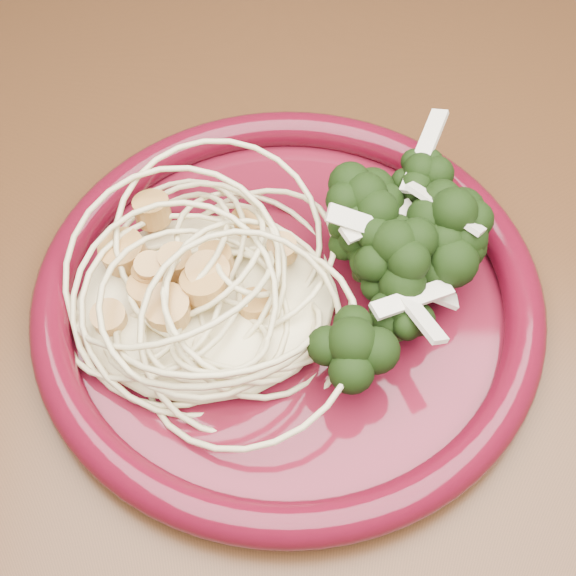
% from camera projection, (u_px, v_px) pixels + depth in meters
% --- Properties ---
extents(dining_table, '(1.20, 0.80, 0.75)m').
position_uv_depth(dining_table, '(382.00, 423.00, 0.56)').
color(dining_table, '#472814').
rests_on(dining_table, ground).
extents(dinner_plate, '(0.34, 0.34, 0.03)m').
position_uv_depth(dinner_plate, '(288.00, 296.00, 0.48)').
color(dinner_plate, '#510D1A').
rests_on(dinner_plate, dining_table).
extents(spaghetti_pile, '(0.17, 0.15, 0.04)m').
position_uv_depth(spaghetti_pile, '(203.00, 292.00, 0.47)').
color(spaghetti_pile, beige).
rests_on(spaghetti_pile, dinner_plate).
extents(scallop_cluster, '(0.15, 0.15, 0.04)m').
position_uv_depth(scallop_cluster, '(197.00, 251.00, 0.44)').
color(scallop_cluster, tan).
rests_on(scallop_cluster, spaghetti_pile).
extents(broccoli_pile, '(0.11, 0.16, 0.05)m').
position_uv_depth(broccoli_pile, '(391.00, 264.00, 0.47)').
color(broccoli_pile, black).
rests_on(broccoli_pile, dinner_plate).
extents(onion_garnish, '(0.08, 0.11, 0.06)m').
position_uv_depth(onion_garnish, '(398.00, 229.00, 0.44)').
color(onion_garnish, beige).
rests_on(onion_garnish, broccoli_pile).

